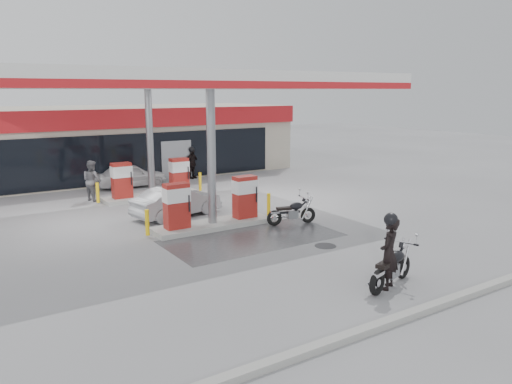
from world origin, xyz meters
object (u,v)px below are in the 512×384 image
at_px(attendant, 92,181).
at_px(parked_car_left, 26,177).
at_px(main_motorcycle, 391,268).
at_px(biker_walking, 192,164).
at_px(pump_island_far, 152,183).
at_px(hatchback_silver, 177,202).
at_px(sedan_white, 131,175).
at_px(pump_island_near, 212,208).
at_px(biker_main, 389,253).
at_px(parked_motorcycle, 292,213).

xyz_separation_m(attendant, parked_car_left, (-2.04, 5.00, -0.35)).
bearing_deg(main_motorcycle, biker_walking, 64.62).
height_order(pump_island_far, hatchback_silver, pump_island_far).
height_order(sedan_white, parked_car_left, sedan_white).
relative_size(pump_island_near, hatchback_silver, 1.40).
xyz_separation_m(main_motorcycle, hatchback_silver, (-1.63, 9.68, 0.12)).
xyz_separation_m(pump_island_far, attendant, (-2.46, 1.00, 0.22)).
height_order(pump_island_near, sedan_white, pump_island_near).
xyz_separation_m(pump_island_far, biker_main, (1.02, -13.54, 0.22)).
bearing_deg(main_motorcycle, hatchback_silver, 83.05).
xyz_separation_m(pump_island_near, parked_car_left, (-4.50, 12.00, -0.14)).
distance_m(parked_motorcycle, parked_car_left, 15.09).
distance_m(biker_main, parked_motorcycle, 6.53).
xyz_separation_m(biker_main, attendant, (-3.47, 14.54, -0.00)).
bearing_deg(biker_main, hatchback_silver, -110.14).
bearing_deg(parked_motorcycle, parked_car_left, 132.82).
distance_m(biker_main, parked_car_left, 20.31).
bearing_deg(parked_car_left, attendant, -162.22).
bearing_deg(parked_car_left, sedan_white, -125.76).
distance_m(sedan_white, parked_car_left, 5.39).
height_order(pump_island_near, attendant, attendant).
bearing_deg(main_motorcycle, attendant, 87.68).
distance_m(pump_island_near, main_motorcycle, 7.58).
height_order(biker_main, biker_walking, biker_main).
bearing_deg(parked_car_left, pump_island_near, -163.90).
distance_m(hatchback_silver, biker_walking, 8.75).
height_order(pump_island_near, parked_motorcycle, pump_island_near).
bearing_deg(parked_car_left, pump_island_far, -147.59).
bearing_deg(biker_main, biker_walking, -128.01).
bearing_deg(parked_motorcycle, main_motorcycle, -89.39).
bearing_deg(attendant, pump_island_near, 178.32).
bearing_deg(pump_island_near, parked_motorcycle, -24.85).
bearing_deg(biker_walking, parked_motorcycle, -118.11).
bearing_deg(main_motorcycle, parked_motorcycle, 59.86).
distance_m(pump_island_far, main_motorcycle, 13.54).
height_order(parked_motorcycle, sedan_white, sedan_white).
distance_m(pump_island_near, parked_motorcycle, 3.00).
xyz_separation_m(main_motorcycle, sedan_white, (-1.10, 16.68, 0.13)).
distance_m(main_motorcycle, hatchback_silver, 9.82).
xyz_separation_m(biker_main, biker_walking, (2.89, 17.34, -0.07)).
relative_size(sedan_white, biker_walking, 2.10).
xyz_separation_m(hatchback_silver, biker_walking, (4.33, 7.60, 0.26)).
xyz_separation_m(pump_island_near, biker_walking, (3.91, 9.80, 0.15)).
bearing_deg(sedan_white, parked_car_left, 59.03).
bearing_deg(hatchback_silver, parked_motorcycle, -149.76).
xyz_separation_m(attendant, hatchback_silver, (2.03, -4.80, -0.32)).
xyz_separation_m(pump_island_near, main_motorcycle, (1.20, -7.48, -0.23)).
bearing_deg(pump_island_far, pump_island_near, -90.00).
relative_size(pump_island_near, parked_car_left, 1.30).
xyz_separation_m(parked_motorcycle, parked_car_left, (-7.21, 13.26, 0.13)).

